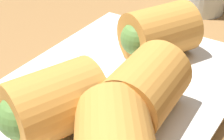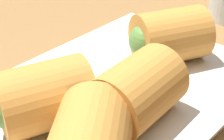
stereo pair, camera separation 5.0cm
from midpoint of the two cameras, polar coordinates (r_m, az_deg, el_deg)
The scene contains 5 objects.
table_surface at distance 37.51cm, azimuth -2.23°, elevation -7.25°, with size 180.00×140.00×2.00cm.
serving_plate at distance 37.28cm, azimuth -3.85°, elevation -4.16°, with size 31.84×21.32×1.50cm.
roll_front_left at distance 31.56cm, azimuth 0.14°, elevation -3.51°, with size 8.68×6.24×5.82cm.
roll_front_right at distance 40.97cm, azimuth 3.27°, elevation 5.49°, with size 9.31×8.55×5.82cm.
roll_back_right at distance 31.00cm, azimuth -14.26°, elevation -5.44°, with size 9.13×8.15×5.82cm.
Camera 1 is at (-24.91, -15.00, 24.93)cm, focal length 60.00 mm.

